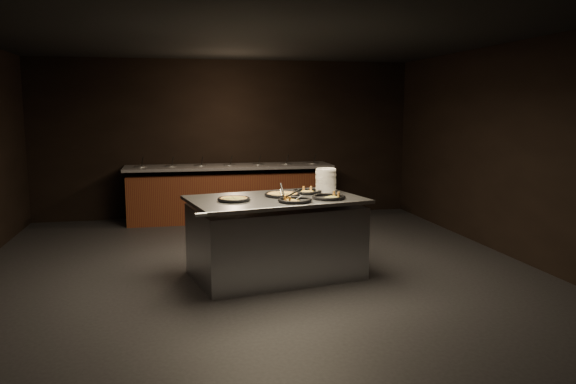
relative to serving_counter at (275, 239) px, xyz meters
name	(u,v)px	position (x,y,z in m)	size (l,w,h in m)	color
room	(260,157)	(-0.19, 0.00, 0.99)	(7.02, 8.02, 2.92)	black
salad_bar	(230,196)	(-0.19, 3.56, -0.02)	(3.70, 0.83, 1.18)	#532D13
serving_counter	(275,239)	(0.00, 0.00, 0.00)	(2.21, 1.66, 0.96)	silver
plate_stack	(326,180)	(0.72, 0.35, 0.65)	(0.26, 0.26, 0.29)	white
pan_veggie_whole	(234,199)	(-0.51, -0.12, 0.52)	(0.38, 0.38, 0.04)	black
pan_cheese_whole	(282,194)	(0.11, 0.11, 0.52)	(0.43, 0.43, 0.04)	black
pan_cheese_slices_a	(307,192)	(0.46, 0.29, 0.52)	(0.36, 0.36, 0.04)	black
pan_cheese_slices_b	(295,200)	(0.17, -0.34, 0.52)	(0.39, 0.39, 0.04)	black
pan_veggie_slices	(329,197)	(0.61, -0.19, 0.52)	(0.40, 0.40, 0.04)	black
server_left	(282,191)	(0.07, -0.02, 0.58)	(0.10, 0.34, 0.16)	silver
server_right	(296,196)	(0.17, -0.35, 0.57)	(0.30, 0.10, 0.14)	silver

